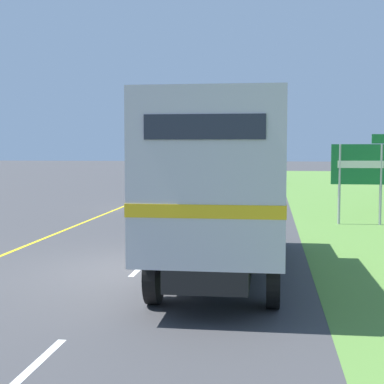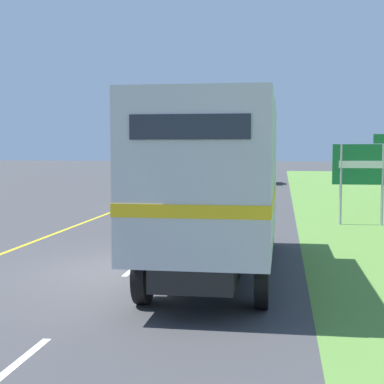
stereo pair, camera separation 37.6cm
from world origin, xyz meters
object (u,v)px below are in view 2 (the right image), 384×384
object	(u,v)px
lead_car_white	(163,184)
highway_sign	(363,167)
lead_car_silver_ahead	(228,165)
horse_trailer_truck	(218,180)
lead_car_black_ahead	(262,171)

from	to	relation	value
lead_car_white	highway_sign	bearing A→B (deg)	-31.06
lead_car_silver_ahead	highway_sign	bearing A→B (deg)	-77.63
horse_trailer_truck	lead_car_white	xyz separation A→B (m)	(-3.87, 13.39, -0.94)
horse_trailer_truck	lead_car_black_ahead	size ratio (longest dim) A/B	1.96
highway_sign	horse_trailer_truck	bearing A→B (deg)	-115.00
lead_car_black_ahead	highway_sign	size ratio (longest dim) A/B	1.32
lead_car_silver_ahead	highway_sign	world-z (taller)	highway_sign
lead_car_white	lead_car_silver_ahead	xyz separation A→B (m)	(-0.04, 31.46, -0.12)
lead_car_silver_ahead	highway_sign	xyz separation A→B (m)	(7.94, -36.22, 1.06)
lead_car_white	horse_trailer_truck	bearing A→B (deg)	-73.86
highway_sign	lead_car_black_ahead	bearing A→B (deg)	100.40
horse_trailer_truck	highway_sign	size ratio (longest dim) A/B	2.60
lead_car_black_ahead	lead_car_silver_ahead	bearing A→B (deg)	105.56
horse_trailer_truck	highway_sign	xyz separation A→B (m)	(4.03, 8.63, 0.00)
lead_car_white	lead_car_silver_ahead	world-z (taller)	lead_car_white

